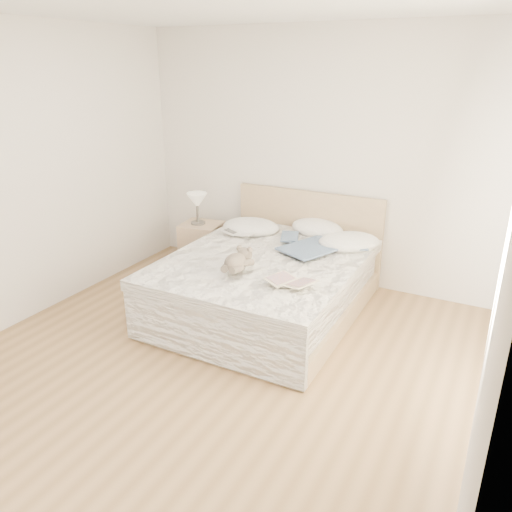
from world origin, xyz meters
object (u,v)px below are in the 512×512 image
object	(u,v)px
nightstand	(202,246)
table_lamp	(197,202)
childrens_book	(291,282)
teddy_bear	(235,268)
bed	(268,282)
photo_book	(241,232)

from	to	relation	value
nightstand	table_lamp	distance (m)	0.54
childrens_book	teddy_bear	xyz separation A→B (m)	(-0.53, -0.00, 0.02)
childrens_book	bed	bearing A→B (deg)	151.69
nightstand	teddy_bear	world-z (taller)	teddy_bear
nightstand	photo_book	distance (m)	0.79
photo_book	childrens_book	xyz separation A→B (m)	(0.99, -0.93, 0.00)
bed	childrens_book	xyz separation A→B (m)	(0.48, -0.55, 0.32)
bed	childrens_book	size ratio (longest dim) A/B	5.69
nightstand	table_lamp	bearing A→B (deg)	-152.74
teddy_bear	table_lamp	bearing A→B (deg)	131.40
bed	table_lamp	size ratio (longest dim) A/B	5.87
table_lamp	childrens_book	bearing A→B (deg)	-34.18
bed	nightstand	bearing A→B (deg)	152.38
teddy_bear	bed	bearing A→B (deg)	81.05
bed	photo_book	size ratio (longest dim) A/B	6.01
nightstand	table_lamp	size ratio (longest dim) A/B	1.53
nightstand	teddy_bear	xyz separation A→B (m)	(1.13, -1.18, 0.37)
bed	teddy_bear	xyz separation A→B (m)	(-0.05, -0.56, 0.34)
photo_book	teddy_bear	xyz separation A→B (m)	(0.46, -0.93, 0.02)
photo_book	childrens_book	size ratio (longest dim) A/B	0.95
nightstand	photo_book	world-z (taller)	photo_book
photo_book	nightstand	bearing A→B (deg)	167.67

